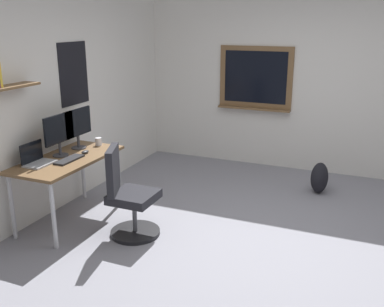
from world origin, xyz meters
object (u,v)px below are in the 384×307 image
at_px(desk, 68,165).
at_px(office_chair, 128,198).
at_px(monitor_primary, 59,132).
at_px(monitor_secondary, 78,126).
at_px(keyboard, 69,160).
at_px(computer_mouse, 85,152).
at_px(laptop, 37,159).
at_px(coffee_mug, 99,142).
at_px(backpack, 319,178).

height_order(desk, office_chair, office_chair).
height_order(monitor_primary, monitor_secondary, same).
height_order(monitor_primary, keyboard, monitor_primary).
height_order(desk, computer_mouse, computer_mouse).
xyz_separation_m(laptop, monitor_primary, (0.33, -0.05, 0.22)).
relative_size(desk, monitor_secondary, 2.81).
bearing_deg(coffee_mug, computer_mouse, -171.54).
distance_m(office_chair, laptop, 1.03).
distance_m(laptop, monitor_secondary, 0.69).
relative_size(monitor_secondary, keyboard, 1.25).
distance_m(office_chair, monitor_primary, 1.06).
height_order(laptop, coffee_mug, laptop).
xyz_separation_m(monitor_secondary, backpack, (1.57, -2.56, -0.80)).
bearing_deg(keyboard, office_chair, -88.69).
distance_m(desk, coffee_mug, 0.57).
distance_m(desk, monitor_primary, 0.36).
bearing_deg(office_chair, keyboard, 91.31).
bearing_deg(laptop, office_chair, -75.23).
bearing_deg(coffee_mug, office_chair, -128.96).
bearing_deg(monitor_primary, keyboard, -117.96).
relative_size(office_chair, keyboard, 2.57).
bearing_deg(backpack, desk, 128.19).
bearing_deg(computer_mouse, backpack, -54.14).
distance_m(desk, laptop, 0.36).
bearing_deg(monitor_secondary, laptop, 175.76).
bearing_deg(keyboard, backpack, -49.95).
xyz_separation_m(office_chair, backpack, (1.98, -1.68, -0.21)).
relative_size(laptop, monitor_secondary, 0.67).
height_order(desk, keyboard, keyboard).
relative_size(monitor_primary, coffee_mug, 5.04).
relative_size(monitor_secondary, coffee_mug, 5.04).
height_order(coffee_mug, backpack, coffee_mug).
relative_size(office_chair, monitor_primary, 2.05).
distance_m(laptop, computer_mouse, 0.56).
height_order(laptop, computer_mouse, laptop).
relative_size(computer_mouse, backpack, 0.26).
bearing_deg(monitor_secondary, backpack, -58.42).
height_order(monitor_secondary, computer_mouse, monitor_secondary).
xyz_separation_m(monitor_secondary, coffee_mug, (0.19, -0.13, -0.22)).
distance_m(office_chair, coffee_mug, 1.02).
height_order(laptop, backpack, laptop).
relative_size(desk, monitor_primary, 2.81).
bearing_deg(backpack, coffee_mug, 119.64).
height_order(laptop, monitor_primary, monitor_primary).
bearing_deg(keyboard, monitor_secondary, 23.50).
xyz_separation_m(laptop, monitor_secondary, (0.65, -0.05, 0.22)).
xyz_separation_m(office_chair, monitor_secondary, (0.41, 0.88, 0.60)).
bearing_deg(monitor_primary, backpack, -53.42).
relative_size(laptop, backpack, 0.77).
bearing_deg(coffee_mug, keyboard, -175.36).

